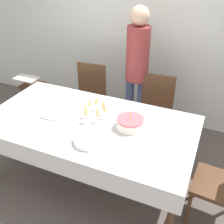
% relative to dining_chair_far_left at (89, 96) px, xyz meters
% --- Properties ---
extents(ground_plane, '(12.00, 12.00, 0.00)m').
position_rel_dining_chair_far_left_xyz_m(ground_plane, '(0.47, -0.88, -0.52)').
color(ground_plane, '#564C47').
extents(wall_back, '(8.00, 0.05, 2.70)m').
position_rel_dining_chair_far_left_xyz_m(wall_back, '(0.47, 0.68, 0.83)').
color(wall_back, silver).
rests_on(wall_back, ground_plane).
extents(dining_table, '(2.10, 1.13, 0.77)m').
position_rel_dining_chair_far_left_xyz_m(dining_table, '(0.47, -0.88, 0.15)').
color(dining_table, white).
rests_on(dining_table, ground_plane).
extents(dining_chair_far_left, '(0.45, 0.45, 0.95)m').
position_rel_dining_chair_far_left_xyz_m(dining_chair_far_left, '(0.00, 0.00, 0.00)').
color(dining_chair_far_left, '#51331E').
rests_on(dining_chair_far_left, ground_plane).
extents(dining_chair_far_right, '(0.46, 0.46, 0.95)m').
position_rel_dining_chair_far_left_xyz_m(dining_chair_far_right, '(0.93, -0.00, 0.00)').
color(dining_chair_far_right, '#51331E').
rests_on(dining_chair_far_right, ground_plane).
extents(birthday_cake, '(0.26, 0.26, 0.18)m').
position_rel_dining_chair_far_left_xyz_m(birthday_cake, '(0.88, -0.81, 0.30)').
color(birthday_cake, silver).
rests_on(birthday_cake, dining_table).
extents(champagne_tray, '(0.34, 0.34, 0.18)m').
position_rel_dining_chair_far_left_xyz_m(champagne_tray, '(0.50, -0.78, 0.34)').
color(champagne_tray, silver).
rests_on(champagne_tray, dining_table).
extents(plate_stack_main, '(0.28, 0.28, 0.05)m').
position_rel_dining_chair_far_left_xyz_m(plate_stack_main, '(0.63, -1.17, 0.28)').
color(plate_stack_main, white).
rests_on(plate_stack_main, dining_table).
extents(cake_knife, '(0.30, 0.08, 0.00)m').
position_rel_dining_chair_far_left_xyz_m(cake_knife, '(0.99, -1.04, 0.25)').
color(cake_knife, silver).
rests_on(cake_knife, dining_table).
extents(fork_pile, '(0.17, 0.07, 0.02)m').
position_rel_dining_chair_far_left_xyz_m(fork_pile, '(0.06, -0.99, 0.26)').
color(fork_pile, silver).
rests_on(fork_pile, dining_table).
extents(napkin_pile, '(0.15, 0.15, 0.01)m').
position_rel_dining_chair_far_left_xyz_m(napkin_pile, '(0.06, -0.88, 0.26)').
color(napkin_pile, '#8CC6E0').
rests_on(napkin_pile, dining_table).
extents(person_standing, '(0.28, 0.28, 1.72)m').
position_rel_dining_chair_far_left_xyz_m(person_standing, '(0.62, 0.14, 0.52)').
color(person_standing, '#3F4C72').
rests_on(person_standing, ground_plane).
extents(high_chair, '(0.33, 0.35, 0.71)m').
position_rel_dining_chair_far_left_xyz_m(high_chair, '(-0.89, -0.09, -0.04)').
color(high_chair, '#51331E').
rests_on(high_chair, ground_plane).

